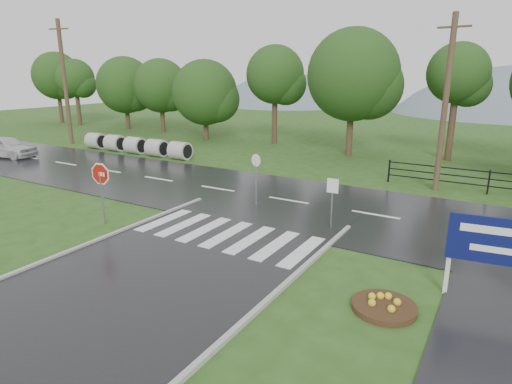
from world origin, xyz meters
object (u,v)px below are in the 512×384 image
Objects in this scene: estate_billboard at (505,247)px; car_white at (8,157)px; culvert_pipes at (135,145)px; stop_sign at (101,179)px.

car_white is (-30.09, 4.81, -1.59)m from estate_billboard.
culvert_pipes is 2.24× the size of car_white.
car_white is at bearing 160.91° from stop_sign.
stop_sign is 17.74m from car_white.
car_white is at bearing 170.91° from estate_billboard.
stop_sign is 0.98× the size of estate_billboard.
stop_sign reaches higher than culvert_pipes.
estate_billboard is 30.51m from car_white.
culvert_pipes is 25.73m from estate_billboard.
stop_sign reaches higher than estate_billboard.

